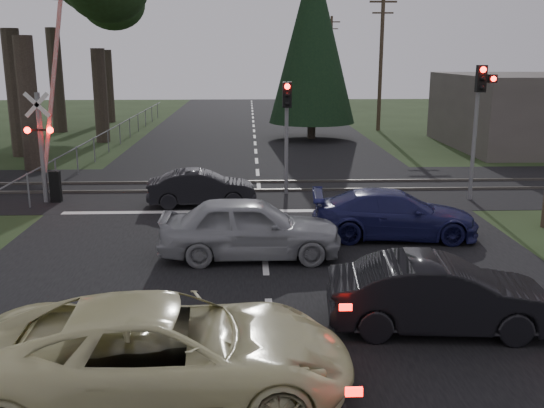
{
  "coord_description": "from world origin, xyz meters",
  "views": [
    {
      "loc": [
        -0.39,
        -11.16,
        5.04
      ],
      "look_at": [
        0.2,
        3.95,
        1.3
      ],
      "focal_mm": 40.0,
      "sensor_mm": 36.0,
      "label": 1
    }
  ],
  "objects_px": {
    "traffic_signal_center": "(287,119)",
    "blue_sedan": "(394,214)",
    "traffic_signal_right": "(480,106)",
    "crossing_signal": "(48,144)",
    "silver_car": "(250,228)",
    "cream_coupe": "(164,353)",
    "utility_pole_far": "(331,58)",
    "dark_car_far": "(202,188)",
    "utility_pole_mid": "(381,60)",
    "dark_hatchback": "(441,295)"
  },
  "relations": [
    {
      "from": "cream_coupe",
      "to": "dark_hatchback",
      "type": "height_order",
      "value": "cream_coupe"
    },
    {
      "from": "silver_car",
      "to": "dark_hatchback",
      "type": "bearing_deg",
      "value": -140.58
    },
    {
      "from": "utility_pole_far",
      "to": "cream_coupe",
      "type": "relative_size",
      "value": 1.61
    },
    {
      "from": "crossing_signal",
      "to": "dark_car_far",
      "type": "relative_size",
      "value": 1.9
    },
    {
      "from": "silver_car",
      "to": "dark_car_far",
      "type": "distance_m",
      "value": 5.81
    },
    {
      "from": "blue_sedan",
      "to": "traffic_signal_right",
      "type": "bearing_deg",
      "value": -36.93
    },
    {
      "from": "blue_sedan",
      "to": "crossing_signal",
      "type": "bearing_deg",
      "value": 71.86
    },
    {
      "from": "blue_sedan",
      "to": "dark_car_far",
      "type": "height_order",
      "value": "blue_sedan"
    },
    {
      "from": "traffic_signal_center",
      "to": "dark_hatchback",
      "type": "relative_size",
      "value": 0.98
    },
    {
      "from": "crossing_signal",
      "to": "traffic_signal_center",
      "type": "xyz_separation_m",
      "value": [
        8.27,
        0.89,
        0.75
      ]
    },
    {
      "from": "traffic_signal_right",
      "to": "traffic_signal_center",
      "type": "relative_size",
      "value": 1.15
    },
    {
      "from": "traffic_signal_center",
      "to": "cream_coupe",
      "type": "relative_size",
      "value": 0.74
    },
    {
      "from": "blue_sedan",
      "to": "utility_pole_far",
      "type": "bearing_deg",
      "value": -0.72
    },
    {
      "from": "traffic_signal_center",
      "to": "blue_sedan",
      "type": "xyz_separation_m",
      "value": [
        2.69,
        -5.53,
        -2.14
      ]
    },
    {
      "from": "traffic_signal_center",
      "to": "silver_car",
      "type": "relative_size",
      "value": 0.89
    },
    {
      "from": "traffic_signal_center",
      "to": "dark_car_far",
      "type": "distance_m",
      "value": 4.03
    },
    {
      "from": "traffic_signal_center",
      "to": "utility_pole_far",
      "type": "distance_m",
      "value": 44.99
    },
    {
      "from": "traffic_signal_center",
      "to": "blue_sedan",
      "type": "bearing_deg",
      "value": -64.05
    },
    {
      "from": "utility_pole_far",
      "to": "silver_car",
      "type": "relative_size",
      "value": 1.96
    },
    {
      "from": "crossing_signal",
      "to": "traffic_signal_center",
      "type": "relative_size",
      "value": 1.7
    },
    {
      "from": "dark_car_far",
      "to": "utility_pole_mid",
      "type": "bearing_deg",
      "value": -30.73
    },
    {
      "from": "crossing_signal",
      "to": "silver_car",
      "type": "distance_m",
      "value": 9.39
    },
    {
      "from": "traffic_signal_center",
      "to": "cream_coupe",
      "type": "bearing_deg",
      "value": -101.0
    },
    {
      "from": "crossing_signal",
      "to": "blue_sedan",
      "type": "height_order",
      "value": "crossing_signal"
    },
    {
      "from": "utility_pole_mid",
      "to": "dark_car_far",
      "type": "bearing_deg",
      "value": -116.72
    },
    {
      "from": "utility_pole_mid",
      "to": "traffic_signal_center",
      "type": "bearing_deg",
      "value": -111.21
    },
    {
      "from": "crossing_signal",
      "to": "silver_car",
      "type": "height_order",
      "value": "crossing_signal"
    },
    {
      "from": "utility_pole_mid",
      "to": "blue_sedan",
      "type": "distance_m",
      "value": 25.63
    },
    {
      "from": "utility_pole_mid",
      "to": "utility_pole_far",
      "type": "bearing_deg",
      "value": 90.0
    },
    {
      "from": "dark_hatchback",
      "to": "dark_car_far",
      "type": "distance_m",
      "value": 11.17
    },
    {
      "from": "utility_pole_far",
      "to": "dark_car_far",
      "type": "height_order",
      "value": "utility_pole_far"
    },
    {
      "from": "utility_pole_far",
      "to": "cream_coupe",
      "type": "distance_m",
      "value": 59.0
    },
    {
      "from": "utility_pole_far",
      "to": "blue_sedan",
      "type": "xyz_separation_m",
      "value": [
        -4.81,
        -49.85,
        -4.05
      ]
    },
    {
      "from": "utility_pole_mid",
      "to": "dark_car_far",
      "type": "height_order",
      "value": "utility_pole_mid"
    },
    {
      "from": "traffic_signal_center",
      "to": "blue_sedan",
      "type": "height_order",
      "value": "traffic_signal_center"
    },
    {
      "from": "traffic_signal_right",
      "to": "traffic_signal_center",
      "type": "xyz_separation_m",
      "value": [
        -6.55,
        1.2,
        -0.51
      ]
    },
    {
      "from": "crossing_signal",
      "to": "utility_pole_far",
      "type": "xyz_separation_m",
      "value": [
        15.77,
        45.21,
        2.67
      ]
    },
    {
      "from": "traffic_signal_right",
      "to": "crossing_signal",
      "type": "bearing_deg",
      "value": 178.79
    },
    {
      "from": "crossing_signal",
      "to": "traffic_signal_right",
      "type": "height_order",
      "value": "crossing_signal"
    },
    {
      "from": "dark_hatchback",
      "to": "blue_sedan",
      "type": "xyz_separation_m",
      "value": [
        0.53,
        5.92,
        -0.02
      ]
    },
    {
      "from": "traffic_signal_right",
      "to": "silver_car",
      "type": "xyz_separation_m",
      "value": [
        -7.91,
        -5.91,
        -2.53
      ]
    },
    {
      "from": "traffic_signal_center",
      "to": "blue_sedan",
      "type": "distance_m",
      "value": 6.51
    },
    {
      "from": "cream_coupe",
      "to": "blue_sedan",
      "type": "bearing_deg",
      "value": -36.44
    },
    {
      "from": "crossing_signal",
      "to": "traffic_signal_right",
      "type": "relative_size",
      "value": 1.48
    },
    {
      "from": "silver_car",
      "to": "traffic_signal_center",
      "type": "bearing_deg",
      "value": -10.44
    },
    {
      "from": "traffic_signal_right",
      "to": "blue_sedan",
      "type": "height_order",
      "value": "traffic_signal_right"
    },
    {
      "from": "traffic_signal_right",
      "to": "utility_pole_far",
      "type": "relative_size",
      "value": 0.52
    },
    {
      "from": "dark_hatchback",
      "to": "silver_car",
      "type": "height_order",
      "value": "silver_car"
    },
    {
      "from": "dark_hatchback",
      "to": "utility_pole_far",
      "type": "bearing_deg",
      "value": -0.54
    },
    {
      "from": "traffic_signal_center",
      "to": "utility_pole_mid",
      "type": "xyz_separation_m",
      "value": [
        7.5,
        19.32,
        1.92
      ]
    }
  ]
}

